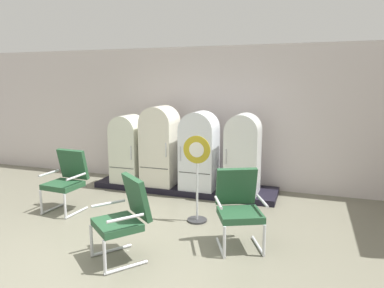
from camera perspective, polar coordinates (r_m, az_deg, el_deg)
ground at (r=4.90m, az=-14.02°, el=-17.68°), size 12.00×10.00×0.05m
back_wall at (r=7.69m, az=0.41°, el=4.59°), size 11.76×0.12×2.97m
display_plinth at (r=7.39m, az=-1.18°, el=-7.04°), size 3.78×0.95×0.12m
refrigerator_0 at (r=7.58m, az=-10.37°, el=-0.42°), size 0.61×0.63×1.43m
refrigerator_1 at (r=7.26m, az=-5.23°, el=0.12°), size 0.67×0.68×1.63m
refrigerator_2 at (r=6.94m, az=1.17°, el=-0.70°), size 0.69×0.63×1.55m
refrigerator_3 at (r=6.73m, az=8.27°, el=-1.19°), size 0.62×0.63×1.53m
armchair_left at (r=6.50m, az=-19.68°, el=-5.14°), size 0.66×0.68×1.06m
armchair_right at (r=4.88m, az=7.58°, el=-9.66°), size 0.79×0.81×1.06m
armchair_center at (r=4.57m, az=-10.88°, el=-11.16°), size 0.84×0.85×1.06m
sign_stand at (r=5.60m, az=0.80°, el=-6.09°), size 0.44×0.32×1.41m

